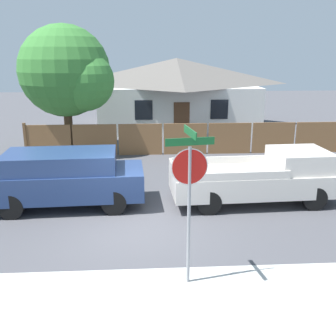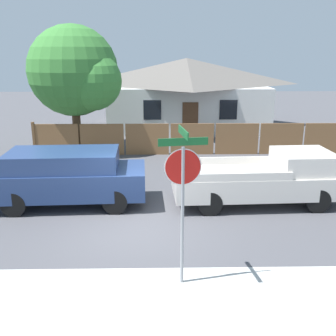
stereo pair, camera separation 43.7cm
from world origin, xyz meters
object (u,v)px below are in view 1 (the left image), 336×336
red_suv (65,177)px  orange_pickup (262,177)px  house (176,91)px  oak_tree (69,73)px  stop_sign (189,181)px

red_suv → orange_pickup: (6.28, 0.01, -0.14)m
house → oak_tree: oak_tree is taller
oak_tree → stop_sign: oak_tree is taller
house → red_suv: (-4.63, -14.07, -1.29)m
house → stop_sign: 18.62m
red_suv → oak_tree: bearing=94.9°
oak_tree → stop_sign: (4.33, -11.65, -1.50)m
oak_tree → red_suv: 7.73m
orange_pickup → stop_sign: bearing=-125.3°
oak_tree → stop_sign: size_ratio=1.81×
house → red_suv: bearing=-108.2°
house → orange_pickup: bearing=-83.3°
stop_sign → orange_pickup: bearing=49.1°
orange_pickup → stop_sign: size_ratio=1.64×
red_suv → stop_sign: (3.38, -4.51, 1.29)m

